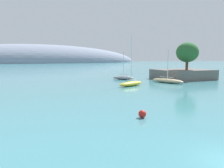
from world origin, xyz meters
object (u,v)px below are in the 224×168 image
sailboat_grey_mid_mooring (123,78)px  mooring_buoy_red (142,114)px  sailboat_yellow_outer_mooring (131,83)px  sailboat_sand_near_shore (167,81)px  tree_clump_shore (187,52)px

sailboat_grey_mid_mooring → mooring_buoy_red: size_ratio=9.45×
sailboat_yellow_outer_mooring → mooring_buoy_red: size_ratio=13.65×
sailboat_sand_near_shore → sailboat_grey_mid_mooring: sailboat_sand_near_shore is taller
tree_clump_shore → sailboat_yellow_outer_mooring: 21.89m
sailboat_sand_near_shore → tree_clump_shore: bearing=94.4°
sailboat_sand_near_shore → sailboat_yellow_outer_mooring: 10.89m
sailboat_sand_near_shore → sailboat_yellow_outer_mooring: size_ratio=0.81×
sailboat_sand_near_shore → sailboat_yellow_outer_mooring: (-10.75, -1.73, 0.03)m
tree_clump_shore → sailboat_grey_mid_mooring: size_ratio=0.98×
tree_clump_shore → mooring_buoy_red: (-31.04, -28.17, -6.95)m
sailboat_yellow_outer_mooring → mooring_buoy_red: 25.08m
sailboat_grey_mid_mooring → sailboat_sand_near_shore: bearing=162.5°
tree_clump_shore → mooring_buoy_red: tree_clump_shore is taller
tree_clump_shore → sailboat_sand_near_shore: (-9.29, -3.90, -6.80)m
tree_clump_shore → sailboat_grey_mid_mooring: tree_clump_shore is taller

